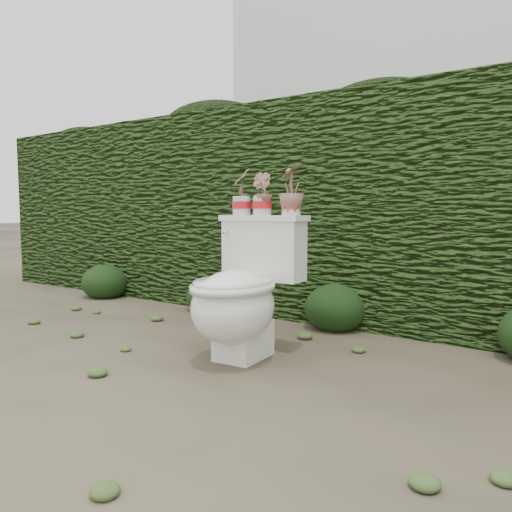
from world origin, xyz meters
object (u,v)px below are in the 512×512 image
Objects in this scene: potted_plant_center at (262,195)px; potted_plant_left at (242,193)px; potted_plant_right at (291,192)px; toilet at (241,294)px.

potted_plant_left is at bearing 17.13° from potted_plant_center.
potted_plant_right is (0.18, 0.01, 0.01)m from potted_plant_center.
potted_plant_left reaches higher than toilet.
potted_plant_center is at bearing -102.83° from potted_plant_right.
potted_plant_left reaches higher than potted_plant_center.
toilet is 0.63m from potted_plant_right.
potted_plant_center reaches higher than toilet.
potted_plant_left is 0.14m from potted_plant_center.
potted_plant_center is at bearing 92.75° from toilet.
potted_plant_left is 0.99× the size of potted_plant_right.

